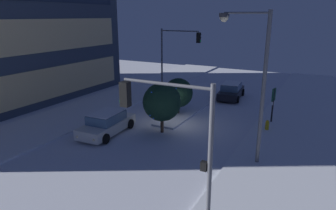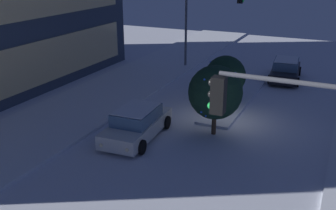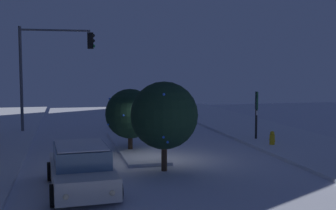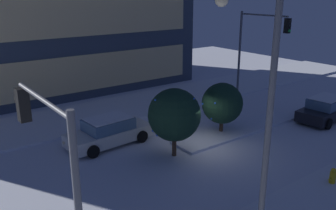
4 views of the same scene
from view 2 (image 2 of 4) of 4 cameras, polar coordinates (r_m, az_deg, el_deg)
ground at (r=20.57m, az=7.77°, el=-2.71°), size 52.00×52.00×0.00m
curb_strip_far at (r=23.92m, az=-10.69°, el=0.65°), size 52.00×5.20×0.14m
median_strip at (r=24.07m, az=9.79°, el=0.84°), size 9.00×1.80×0.14m
car_near at (r=28.89m, az=16.76°, el=4.91°), size 4.66×2.35×1.49m
car_far at (r=18.65m, az=-4.55°, el=-2.71°), size 4.70×2.28×1.49m
traffic_light_corner_near_left at (r=10.21m, az=18.18°, el=-5.15°), size 0.32×4.00×5.51m
traffic_light_corner_far_right at (r=29.93m, az=5.82°, el=13.51°), size 0.32×4.51×6.40m
decorated_tree_median at (r=18.57m, az=6.91°, el=1.84°), size 2.58×2.58×3.44m
decorated_tree_left_of_median at (r=22.51m, az=8.37°, el=4.20°), size 2.36×2.32×2.97m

